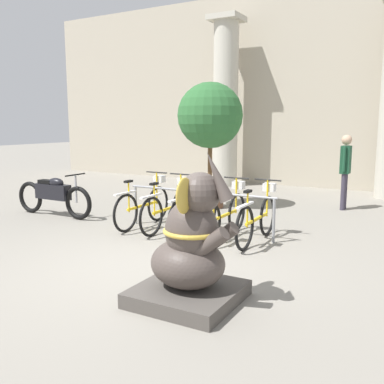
{
  "coord_description": "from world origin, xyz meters",
  "views": [
    {
      "loc": [
        3.31,
        -4.71,
        1.97
      ],
      "look_at": [
        0.38,
        0.51,
        1.0
      ],
      "focal_mm": 40.0,
      "sensor_mm": 36.0,
      "label": 1
    }
  ],
  "objects_px": {
    "bicycle_1": "(168,208)",
    "bicycle_4": "(258,218)",
    "bicycle_0": "(144,205)",
    "motorcycle": "(54,195)",
    "bicycle_2": "(195,211)",
    "elephant_statue": "(191,252)",
    "bicycle_3": "(225,214)",
    "person_pedestrian": "(345,165)",
    "potted_tree": "(210,119)"
  },
  "relations": [
    {
      "from": "bicycle_1",
      "to": "bicycle_4",
      "type": "bearing_deg",
      "value": 0.59
    },
    {
      "from": "bicycle_0",
      "to": "motorcycle",
      "type": "height_order",
      "value": "bicycle_0"
    },
    {
      "from": "bicycle_2",
      "to": "elephant_statue",
      "type": "bearing_deg",
      "value": -61.95
    },
    {
      "from": "bicycle_1",
      "to": "elephant_statue",
      "type": "bearing_deg",
      "value": -53.25
    },
    {
      "from": "elephant_statue",
      "to": "bicycle_2",
      "type": "bearing_deg",
      "value": 118.05
    },
    {
      "from": "bicycle_0",
      "to": "bicycle_1",
      "type": "height_order",
      "value": "same"
    },
    {
      "from": "motorcycle",
      "to": "bicycle_3",
      "type": "bearing_deg",
      "value": 2.76
    },
    {
      "from": "bicycle_1",
      "to": "bicycle_2",
      "type": "xyz_separation_m",
      "value": [
        0.58,
        -0.03,
        0.0
      ]
    },
    {
      "from": "bicycle_1",
      "to": "bicycle_0",
      "type": "bearing_deg",
      "value": 177.24
    },
    {
      "from": "bicycle_1",
      "to": "bicycle_4",
      "type": "relative_size",
      "value": 1.0
    },
    {
      "from": "elephant_statue",
      "to": "person_pedestrian",
      "type": "bearing_deg",
      "value": 85.15
    },
    {
      "from": "bicycle_1",
      "to": "bicycle_2",
      "type": "distance_m",
      "value": 0.58
    },
    {
      "from": "motorcycle",
      "to": "potted_tree",
      "type": "relative_size",
      "value": 0.73
    },
    {
      "from": "bicycle_0",
      "to": "bicycle_2",
      "type": "xyz_separation_m",
      "value": [
        1.16,
        -0.06,
        0.0
      ]
    },
    {
      "from": "bicycle_3",
      "to": "motorcycle",
      "type": "xyz_separation_m",
      "value": [
        -3.93,
        -0.19,
        0.05
      ]
    },
    {
      "from": "bicycle_4",
      "to": "person_pedestrian",
      "type": "height_order",
      "value": "person_pedestrian"
    },
    {
      "from": "elephant_statue",
      "to": "person_pedestrian",
      "type": "xyz_separation_m",
      "value": [
        0.53,
        6.2,
        0.45
      ]
    },
    {
      "from": "bicycle_4",
      "to": "elephant_statue",
      "type": "relative_size",
      "value": 1.03
    },
    {
      "from": "bicycle_3",
      "to": "bicycle_4",
      "type": "distance_m",
      "value": 0.58
    },
    {
      "from": "bicycle_0",
      "to": "bicycle_3",
      "type": "bearing_deg",
      "value": -0.85
    },
    {
      "from": "motorcycle",
      "to": "bicycle_0",
      "type": "bearing_deg",
      "value": 5.6
    },
    {
      "from": "bicycle_0",
      "to": "person_pedestrian",
      "type": "height_order",
      "value": "person_pedestrian"
    },
    {
      "from": "bicycle_3",
      "to": "person_pedestrian",
      "type": "relative_size",
      "value": 1.03
    },
    {
      "from": "bicycle_2",
      "to": "potted_tree",
      "type": "relative_size",
      "value": 0.61
    },
    {
      "from": "bicycle_0",
      "to": "potted_tree",
      "type": "xyz_separation_m",
      "value": [
        0.27,
        2.27,
        1.65
      ]
    },
    {
      "from": "bicycle_4",
      "to": "potted_tree",
      "type": "bearing_deg",
      "value": 131.95
    },
    {
      "from": "bicycle_0",
      "to": "motorcycle",
      "type": "xyz_separation_m",
      "value": [
        -2.19,
        -0.22,
        0.05
      ]
    },
    {
      "from": "bicycle_3",
      "to": "bicycle_4",
      "type": "relative_size",
      "value": 1.0
    },
    {
      "from": "bicycle_2",
      "to": "potted_tree",
      "type": "distance_m",
      "value": 2.99
    },
    {
      "from": "bicycle_3",
      "to": "motorcycle",
      "type": "distance_m",
      "value": 3.94
    },
    {
      "from": "bicycle_3",
      "to": "elephant_statue",
      "type": "height_order",
      "value": "elephant_statue"
    },
    {
      "from": "bicycle_1",
      "to": "bicycle_2",
      "type": "bearing_deg",
      "value": -3.29
    },
    {
      "from": "potted_tree",
      "to": "elephant_statue",
      "type": "bearing_deg",
      "value": -65.22
    },
    {
      "from": "bicycle_1",
      "to": "elephant_statue",
      "type": "relative_size",
      "value": 1.03
    },
    {
      "from": "bicycle_0",
      "to": "motorcycle",
      "type": "relative_size",
      "value": 0.83
    },
    {
      "from": "bicycle_1",
      "to": "potted_tree",
      "type": "relative_size",
      "value": 0.61
    },
    {
      "from": "bicycle_3",
      "to": "potted_tree",
      "type": "bearing_deg",
      "value": 122.64
    },
    {
      "from": "bicycle_4",
      "to": "potted_tree",
      "type": "height_order",
      "value": "potted_tree"
    },
    {
      "from": "person_pedestrian",
      "to": "potted_tree",
      "type": "height_order",
      "value": "potted_tree"
    },
    {
      "from": "bicycle_4",
      "to": "person_pedestrian",
      "type": "distance_m",
      "value": 3.68
    },
    {
      "from": "elephant_statue",
      "to": "bicycle_0",
      "type": "bearing_deg",
      "value": 133.75
    },
    {
      "from": "bicycle_2",
      "to": "bicycle_4",
      "type": "distance_m",
      "value": 1.16
    },
    {
      "from": "bicycle_1",
      "to": "bicycle_3",
      "type": "xyz_separation_m",
      "value": [
        1.16,
        0.0,
        0.0
      ]
    },
    {
      "from": "elephant_statue",
      "to": "motorcycle",
      "type": "distance_m",
      "value": 5.33
    },
    {
      "from": "bicycle_0",
      "to": "potted_tree",
      "type": "height_order",
      "value": "potted_tree"
    },
    {
      "from": "bicycle_0",
      "to": "elephant_statue",
      "type": "relative_size",
      "value": 1.03
    },
    {
      "from": "bicycle_2",
      "to": "elephant_statue",
      "type": "relative_size",
      "value": 1.03
    },
    {
      "from": "bicycle_4",
      "to": "motorcycle",
      "type": "bearing_deg",
      "value": -177.4
    },
    {
      "from": "potted_tree",
      "to": "person_pedestrian",
      "type": "bearing_deg",
      "value": 24.43
    },
    {
      "from": "bicycle_2",
      "to": "elephant_statue",
      "type": "xyz_separation_m",
      "value": [
        1.38,
        -2.59,
        0.16
      ]
    }
  ]
}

